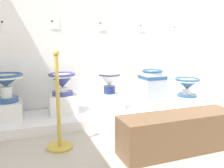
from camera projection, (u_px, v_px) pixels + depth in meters
name	position (u px, v px, depth m)	size (l,w,h in m)	color
wall_back	(101.00, 13.00, 3.67)	(4.16, 0.06, 3.15)	white
display_platform	(110.00, 114.00, 3.54)	(3.49, 0.76, 0.12)	white
plinth_block_squat_floral	(8.00, 111.00, 3.02)	(0.35, 0.37, 0.25)	white
antique_toilet_squat_floral	(6.00, 82.00, 2.96)	(0.42, 0.42, 0.37)	#2E5186
plinth_block_rightmost	(63.00, 104.00, 3.33)	(0.38, 0.28, 0.27)	white
antique_toilet_rightmost	(62.00, 81.00, 3.27)	(0.37, 0.37, 0.31)	#3C4293
plinth_block_pale_glazed	(109.00, 104.00, 3.50)	(0.38, 0.31, 0.18)	white
antique_toilet_pale_glazed	(109.00, 82.00, 3.44)	(0.33, 0.33, 0.39)	white
plinth_block_broad_patterned	(151.00, 102.00, 3.75)	(0.39, 0.38, 0.11)	white
antique_toilet_broad_patterned	(152.00, 83.00, 3.70)	(0.33, 0.34, 0.46)	silver
plinth_block_central_ornate	(186.00, 99.00, 3.98)	(0.37, 0.30, 0.10)	white
antique_toilet_central_ornate	(187.00, 84.00, 3.94)	(0.41, 0.41, 0.31)	#2C5983
info_placard_first	(5.00, 25.00, 3.20)	(0.12, 0.01, 0.14)	white
info_placard_second	(55.00, 24.00, 3.42)	(0.13, 0.01, 0.14)	white
info_placard_third	(102.00, 26.00, 3.68)	(0.10, 0.01, 0.15)	white
info_placard_fourth	(143.00, 28.00, 3.92)	(0.12, 0.01, 0.12)	white
info_placard_fifth	(176.00, 30.00, 4.16)	(0.11, 0.01, 0.14)	white
stanchion_post_near_left	(59.00, 121.00, 2.47)	(0.27, 0.27, 1.05)	gold
museum_bench	(178.00, 132.00, 2.43)	(1.27, 0.36, 0.40)	brown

